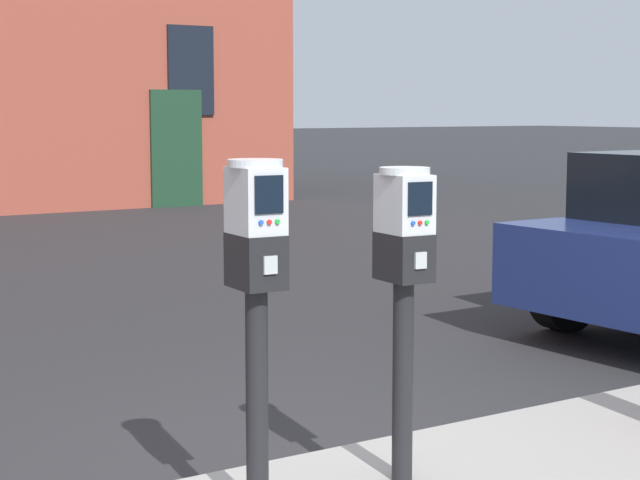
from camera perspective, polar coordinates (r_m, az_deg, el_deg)
parking_meter_near_kerb at (r=4.22m, az=-3.40°, el=-1.72°), size 0.23×0.26×1.42m
parking_meter_twin_adjacent at (r=4.62m, az=4.47°, el=-1.42°), size 0.23×0.26×1.37m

